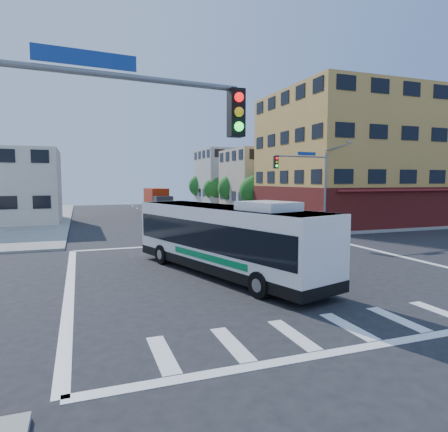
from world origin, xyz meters
name	(u,v)px	position (x,y,z in m)	size (l,w,h in m)	color
ground	(266,271)	(0.00, 0.00, 0.00)	(120.00, 120.00, 0.00)	black
sidewalk_ne	(365,208)	(35.00, 35.00, 0.07)	(50.00, 50.00, 0.15)	gray
corner_building_ne	(356,169)	(19.99, 18.48, 5.89)	(18.10, 15.44, 14.00)	#BF8B44
building_east_near	(269,181)	(16.98, 33.98, 4.51)	(12.06, 10.06, 9.00)	tan
building_east_far	(234,178)	(16.98, 47.98, 5.01)	(12.06, 10.06, 10.00)	#A0A09B
signal_mast_ne	(309,176)	(9.08, 10.62, 4.98)	(7.91, 1.13, 8.07)	slate
signal_mast_sw	(73,163)	(-9.08, -10.64, 4.98)	(7.91, 1.01, 8.07)	slate
street_tree_a	(254,189)	(11.90, 27.92, 3.59)	(3.60, 3.60, 5.53)	#332112
street_tree_b	(232,186)	(11.90, 35.92, 3.75)	(3.80, 3.80, 5.79)	#332112
street_tree_c	(214,187)	(11.90, 43.92, 3.46)	(3.40, 3.40, 5.29)	#332112
street_tree_d	(200,184)	(11.90, 51.92, 3.88)	(4.00, 4.00, 6.03)	#332112
transit_bus	(224,238)	(-2.35, -0.05, 1.84)	(6.28, 12.96, 3.77)	black
box_truck	(158,201)	(1.32, 37.21, 1.70)	(2.80, 7.94, 3.51)	#28282D
parked_car	(234,214)	(7.65, 24.01, 0.76)	(1.80, 4.48, 1.53)	#B5AD46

